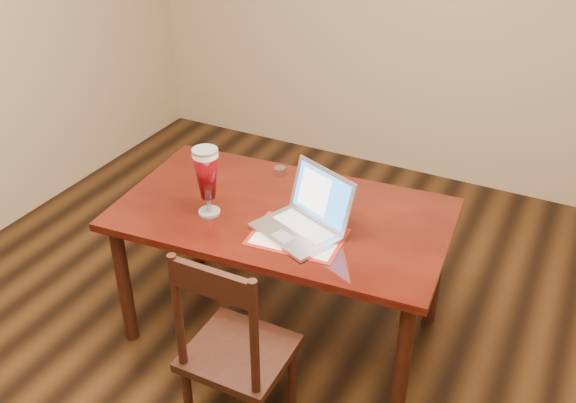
% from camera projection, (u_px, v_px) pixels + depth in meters
% --- Properties ---
extents(room_shell, '(4.51, 5.01, 2.71)m').
position_uv_depth(room_shell, '(259.00, 24.00, 1.98)').
color(room_shell, tan).
rests_on(room_shell, ground).
extents(dining_table, '(1.61, 1.00, 1.05)m').
position_uv_depth(dining_table, '(280.00, 224.00, 3.03)').
color(dining_table, '#4A1209').
rests_on(dining_table, ground).
extents(dining_chair, '(0.41, 0.40, 0.97)m').
position_uv_depth(dining_chair, '(235.00, 352.00, 2.59)').
color(dining_chair, black).
rests_on(dining_chair, ground).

